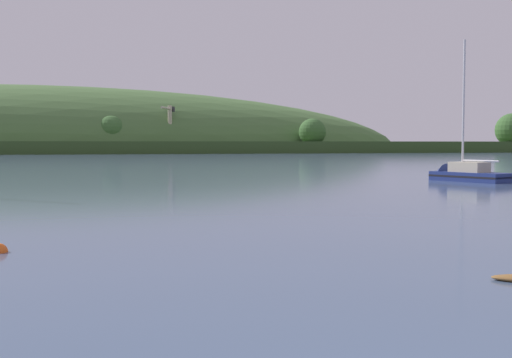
% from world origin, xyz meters
% --- Properties ---
extents(far_shoreline_hill, '(409.17, 112.91, 53.43)m').
position_xyz_m(far_shoreline_hill, '(-36.88, 262.24, 0.20)').
color(far_shoreline_hill, '#314A21').
rests_on(far_shoreline_hill, ground).
extents(dockside_crane, '(6.29, 13.70, 17.31)m').
position_xyz_m(dockside_crane, '(16.96, 228.60, 8.42)').
color(dockside_crane, '#4C4C51').
rests_on(dockside_crane, ground).
extents(sailboat_near_mooring, '(5.95, 9.05, 14.88)m').
position_xyz_m(sailboat_near_mooring, '(29.31, 49.38, 0.41)').
color(sailboat_near_mooring, navy).
rests_on(sailboat_near_mooring, ground).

